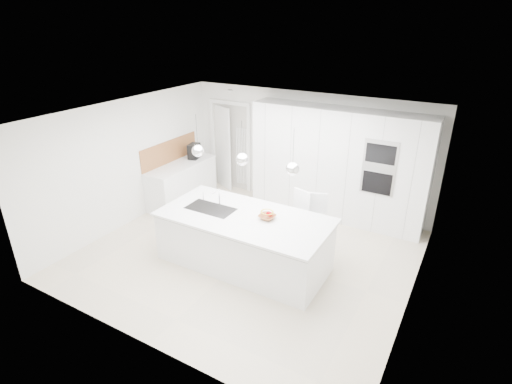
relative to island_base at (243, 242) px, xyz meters
The scene contains 26 objects.
floor 0.53m from the island_base, 108.43° to the left, with size 5.50×5.50×0.00m, color beige.
wall_back 2.92m from the island_base, 92.05° to the left, with size 5.50×5.50×0.00m, color white.
wall_left 2.98m from the island_base, behind, with size 5.00×5.00×0.00m, color white.
ceiling 2.09m from the island_base, 108.43° to the left, with size 5.50×5.50×0.00m, color white.
tall_cabinets 2.69m from the island_base, 74.36° to the left, with size 3.60×0.60×2.30m, color white.
oven_stack 2.86m from the island_base, 53.85° to the left, with size 0.62×0.04×1.05m, color #A5A5A8, non-canonical shape.
doorway_frame 3.50m from the island_base, 126.50° to the left, with size 1.11×0.08×2.13m, color white, non-canonical shape.
hallway_door 3.61m from the island_base, 130.22° to the left, with size 0.82×0.04×2.00m, color white.
radiator 3.28m from the island_base, 122.08° to the left, with size 0.32×0.04×1.40m, color white, non-canonical shape.
left_base_cabinets 2.96m from the island_base, 149.53° to the left, with size 0.60×1.80×0.86m, color white.
left_worktop 2.99m from the island_base, 149.53° to the left, with size 0.62×1.82×0.04m, color white.
oak_backsplash 3.29m from the island_base, 152.14° to the left, with size 0.02×1.80×0.50m, color #A26D44.
island_base is the anchor object (origin of this frame).
island_worktop 0.45m from the island_base, 90.00° to the left, with size 2.84×1.40×0.04m, color white.
island_sink 0.76m from the island_base, behind, with size 0.84×0.44×0.18m, color #3F3F42, non-canonical shape.
island_tap 0.89m from the island_base, 161.57° to the left, with size 0.02×0.02×0.30m, color white.
pendant_left 1.70m from the island_base, behind, with size 0.20×0.20×0.20m, color white.
pendant_mid 1.47m from the island_base, 146.31° to the right, with size 0.20×0.20×0.20m, color white.
pendant_right 1.70m from the island_base, ahead, with size 0.20×0.20×0.20m, color white.
fruit_bowl 0.64m from the island_base, 21.65° to the left, with size 0.27×0.27×0.07m, color #A26D44.
espresso_machine 3.27m from the island_base, 142.08° to the left, with size 0.20×0.32×0.34m, color black.
bar_stool_left 1.03m from the island_base, 51.50° to the left, with size 0.38×0.53×1.15m, color white, non-canonical shape.
bar_stool_right 1.27m from the island_base, 46.30° to the left, with size 0.37×0.51×1.11m, color white, non-canonical shape.
apple_a 0.70m from the island_base, 25.95° to the left, with size 0.08×0.08×0.08m, color #B70009.
apple_b 0.68m from the island_base, 27.55° to the left, with size 0.09×0.09×0.09m, color #B70009.
banana_bunch 0.71m from the island_base, 22.94° to the left, with size 0.22×0.22×0.03m, color yellow.
Camera 1 is at (3.17, -5.22, 3.90)m, focal length 28.00 mm.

